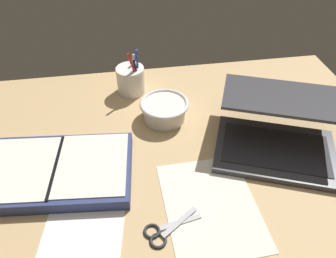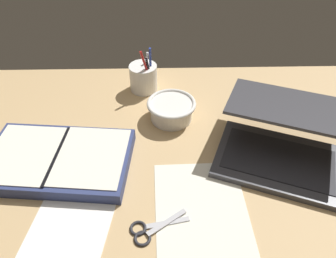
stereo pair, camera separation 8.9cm
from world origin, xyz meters
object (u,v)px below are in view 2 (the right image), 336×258
at_px(bowl, 170,109).
at_px(scissors, 146,230).
at_px(pen_cup, 142,77).
at_px(planner, 57,160).
at_px(laptop, 281,142).

bearing_deg(bowl, scissors, -99.39).
relative_size(bowl, pen_cup, 0.92).
height_order(pen_cup, planner, pen_cup).
distance_m(laptop, bowl, 0.34).
height_order(bowl, scissors, bowl).
bearing_deg(laptop, bowl, 171.35).
distance_m(pen_cup, scissors, 0.57).
bearing_deg(laptop, planner, -156.63).
xyz_separation_m(bowl, pen_cup, (-0.09, 0.16, 0.01)).
bearing_deg(planner, laptop, 7.44).
xyz_separation_m(bowl, planner, (-0.31, -0.19, -0.02)).
distance_m(laptop, scissors, 0.43).
distance_m(bowl, scissors, 0.41).
height_order(bowl, planner, bowl).
bearing_deg(laptop, scissors, -126.19).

